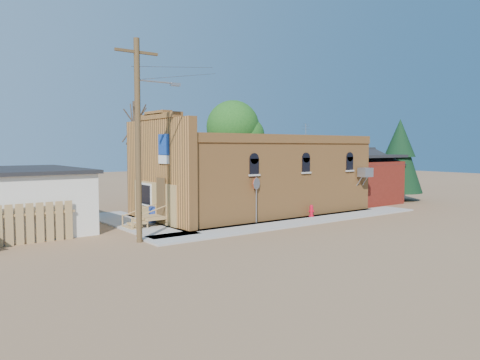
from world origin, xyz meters
TOP-DOWN VIEW (x-y plane):
  - ground at (0.00, 0.00)m, footprint 120.00×120.00m
  - sidewalk_south at (1.50, 0.90)m, footprint 19.00×2.20m
  - sidewalk_west at (-6.30, 6.00)m, footprint 2.60×10.00m
  - brick_bar at (1.64, 5.49)m, footprint 16.40×7.97m
  - red_shed at (11.50, 5.50)m, footprint 5.40×6.40m
  - wood_fence at (-12.80, 3.80)m, footprint 5.20×0.10m
  - utility_pole at (-8.14, 1.20)m, footprint 3.12×0.26m
  - tree_bare_near at (-3.00, 13.00)m, footprint 2.80×2.80m
  - tree_leafy at (6.00, 13.50)m, footprint 4.40×4.40m
  - evergreen_tree at (15.50, 4.00)m, footprint 3.60×3.60m
  - fire_hydrant at (3.18, 1.65)m, footprint 0.40×0.37m
  - stop_sign at (-0.97, 1.80)m, footprint 0.66×0.30m
  - trash_barrel at (-5.30, 5.54)m, footprint 0.63×0.63m

SIDE VIEW (x-z plane):
  - ground at x=0.00m, z-range 0.00..0.00m
  - sidewalk_south at x=1.50m, z-range 0.00..0.08m
  - sidewalk_west at x=-6.30m, z-range 0.00..0.08m
  - fire_hydrant at x=3.18m, z-range 0.08..0.80m
  - trash_barrel at x=-5.30m, z-range 0.08..0.96m
  - wood_fence at x=-12.80m, z-range 0.00..1.80m
  - stop_sign at x=-0.97m, z-range 0.76..3.28m
  - red_shed at x=11.50m, z-range 0.12..4.42m
  - brick_bar at x=1.64m, z-range -0.81..5.49m
  - evergreen_tree at x=15.50m, z-range 0.46..6.96m
  - utility_pole at x=-8.14m, z-range 0.27..9.27m
  - tree_leafy at x=6.00m, z-range 1.86..10.01m
  - tree_bare_near at x=-3.00m, z-range 2.14..9.79m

